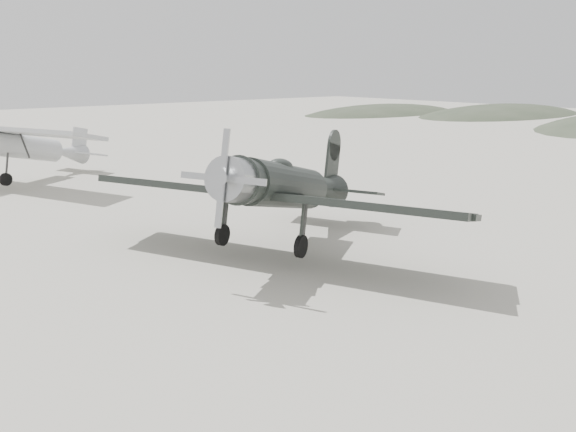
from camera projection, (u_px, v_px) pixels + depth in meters
name	position (u px, v px, depth m)	size (l,w,h in m)	color
ground	(285.00, 268.00, 16.83)	(160.00, 160.00, 0.00)	#ABA698
hill_east_north	(502.00, 114.00, 74.59)	(36.00, 18.00, 6.00)	#323B2B
hill_northeast	(384.00, 113.00, 77.43)	(32.00, 16.00, 5.20)	#323B2B
lowwing_monoplane	(287.00, 187.00, 18.20)	(9.20, 11.75, 3.90)	black
highwing_monoplane	(14.00, 140.00, 28.96)	(9.24, 12.24, 3.55)	#AAADAF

